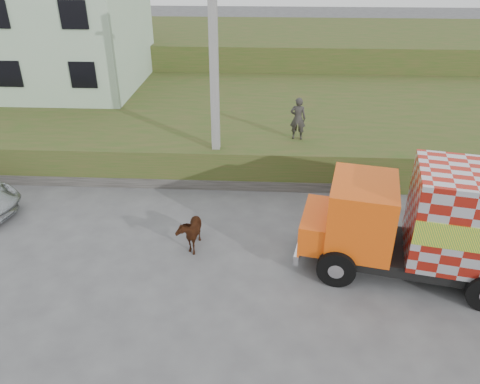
# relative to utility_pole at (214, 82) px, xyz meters

# --- Properties ---
(ground) EXTENTS (120.00, 120.00, 0.00)m
(ground) POSITION_rel_utility_pole_xyz_m (1.00, -4.60, -4.08)
(ground) COLOR #474749
(ground) RESTS_ON ground
(embankment) EXTENTS (40.00, 12.00, 1.50)m
(embankment) POSITION_rel_utility_pole_xyz_m (1.00, 5.40, -3.33)
(embankment) COLOR #2E4B19
(embankment) RESTS_ON ground
(embankment_far) EXTENTS (40.00, 12.00, 3.00)m
(embankment_far) POSITION_rel_utility_pole_xyz_m (1.00, 17.40, -2.58)
(embankment_far) COLOR #2E4B19
(embankment_far) RESTS_ON ground
(retaining_strip) EXTENTS (16.00, 0.50, 0.40)m
(retaining_strip) POSITION_rel_utility_pole_xyz_m (-1.00, -0.40, -3.88)
(retaining_strip) COLOR #595651
(retaining_strip) RESTS_ON ground
(building) EXTENTS (10.00, 8.00, 6.00)m
(building) POSITION_rel_utility_pole_xyz_m (-10.00, 8.40, 0.42)
(building) COLOR #A5BCA1
(building) RESTS_ON embankment
(utility_pole) EXTENTS (1.20, 0.30, 8.00)m
(utility_pole) POSITION_rel_utility_pole_xyz_m (0.00, 0.00, 0.00)
(utility_pole) COLOR gray
(utility_pole) RESTS_ON ground
(cargo_truck) EXTENTS (7.86, 3.91, 3.36)m
(cargo_truck) POSITION_rel_utility_pole_xyz_m (7.13, -5.51, -2.35)
(cargo_truck) COLOR black
(cargo_truck) RESTS_ON ground
(cow) EXTENTS (0.67, 1.41, 1.18)m
(cow) POSITION_rel_utility_pole_xyz_m (-0.41, -4.39, -3.48)
(cow) COLOR #34140D
(cow) RESTS_ON ground
(pedestrian) EXTENTS (0.67, 0.49, 1.70)m
(pedestrian) POSITION_rel_utility_pole_xyz_m (3.14, 1.13, -1.73)
(pedestrian) COLOR #302E2B
(pedestrian) RESTS_ON embankment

